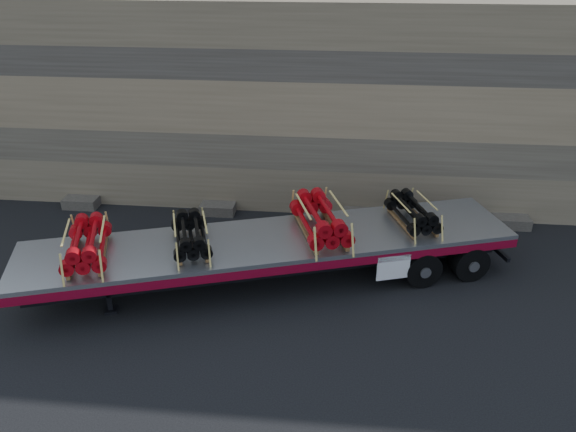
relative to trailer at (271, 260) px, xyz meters
name	(u,v)px	position (x,y,z in m)	size (l,w,h in m)	color
ground	(289,293)	(0.58, -0.59, -0.67)	(120.00, 120.00, 0.00)	black
rock_wall	(308,104)	(0.58, 5.91, 2.83)	(44.00, 3.00, 7.00)	#7A6B54
trailer	(271,260)	(0.00, 0.00, 0.00)	(13.46, 2.59, 1.35)	#A5A7AC
bundle_front	(87,245)	(-4.51, -1.49, 1.05)	(1.08, 2.15, 0.76)	#B80913
bundle_midfront	(191,236)	(-2.03, -0.67, 1.01)	(0.96, 1.91, 0.68)	black
bundle_midrear	(320,220)	(1.33, 0.44, 1.10)	(1.20, 2.40, 0.85)	#B80913
bundle_rear	(413,213)	(3.91, 1.29, 1.01)	(0.96, 1.93, 0.68)	black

